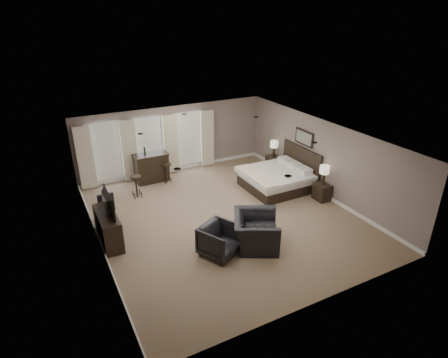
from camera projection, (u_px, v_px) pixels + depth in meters
name	position (u px, v px, depth m)	size (l,w,h in m)	color
room	(224.00, 179.00, 11.12)	(7.60, 8.60, 2.64)	#79654D
window_bay	(150.00, 147.00, 14.06)	(5.25, 0.20, 2.30)	silver
bed	(276.00, 171.00, 13.24)	(2.19, 2.09, 1.39)	silver
nightstand_near	(322.00, 192.00, 12.61)	(0.43, 0.53, 0.57)	black
nightstand_far	(273.00, 163.00, 14.95)	(0.44, 0.54, 0.58)	black
lamp_near	(324.00, 175.00, 12.36)	(0.32, 0.32, 0.67)	beige
lamp_far	(274.00, 149.00, 14.70)	(0.31, 0.31, 0.65)	beige
wall_art	(304.00, 138.00, 13.28)	(0.04, 0.96, 0.56)	slate
dresser	(108.00, 228.00, 10.25)	(0.49, 1.52, 0.88)	black
tv	(106.00, 212.00, 10.03)	(1.12, 0.65, 0.15)	black
armchair_near	(256.00, 226.00, 10.05)	(1.36, 0.88, 1.19)	black
armchair_far	(220.00, 239.00, 9.72)	(0.91, 0.85, 0.93)	black
bar_counter	(152.00, 167.00, 13.91)	(1.25, 0.65, 1.09)	black
bar_stool_left	(136.00, 187.00, 12.76)	(0.37, 0.37, 0.79)	black
bar_stool_right	(167.00, 173.00, 13.86)	(0.35, 0.35, 0.75)	black
desk_chair	(105.00, 207.00, 11.16)	(0.54, 0.54, 1.07)	black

